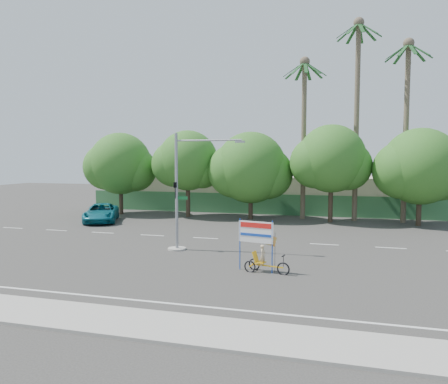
# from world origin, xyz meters

# --- Properties ---
(ground) EXTENTS (120.00, 120.00, 0.00)m
(ground) POSITION_xyz_m (0.00, 0.00, 0.00)
(ground) COLOR #33302D
(ground) RESTS_ON ground
(sidewalk_near) EXTENTS (50.00, 2.40, 0.12)m
(sidewalk_near) POSITION_xyz_m (0.00, -7.50, 0.06)
(sidewalk_near) COLOR gray
(sidewalk_near) RESTS_ON ground
(fence) EXTENTS (38.00, 0.08, 2.00)m
(fence) POSITION_xyz_m (0.00, 21.50, 1.00)
(fence) COLOR #336B3D
(fence) RESTS_ON ground
(building_left) EXTENTS (12.00, 8.00, 4.00)m
(building_left) POSITION_xyz_m (-10.00, 26.00, 2.00)
(building_left) COLOR beige
(building_left) RESTS_ON ground
(building_right) EXTENTS (14.00, 8.00, 3.60)m
(building_right) POSITION_xyz_m (8.00, 26.00, 1.80)
(building_right) COLOR beige
(building_right) RESTS_ON ground
(tree_far_left) EXTENTS (7.14, 6.00, 7.96)m
(tree_far_left) POSITION_xyz_m (-14.05, 18.00, 4.76)
(tree_far_left) COLOR #473828
(tree_far_left) RESTS_ON ground
(tree_left) EXTENTS (6.66, 5.60, 8.07)m
(tree_left) POSITION_xyz_m (-7.05, 18.00, 5.06)
(tree_left) COLOR #473828
(tree_left) RESTS_ON ground
(tree_center) EXTENTS (7.62, 6.40, 7.85)m
(tree_center) POSITION_xyz_m (-1.05, 18.00, 4.47)
(tree_center) COLOR #473828
(tree_center) RESTS_ON ground
(tree_right) EXTENTS (6.90, 5.80, 8.36)m
(tree_right) POSITION_xyz_m (5.95, 18.00, 5.24)
(tree_right) COLOR #473828
(tree_right) RESTS_ON ground
(tree_far_right) EXTENTS (7.38, 6.20, 7.94)m
(tree_far_right) POSITION_xyz_m (12.95, 18.00, 4.64)
(tree_far_right) COLOR #473828
(tree_far_right) RESTS_ON ground
(palm_tall) EXTENTS (3.73, 3.79, 17.45)m
(palm_tall) POSITION_xyz_m (8.00, 19.50, 10.46)
(palm_tall) COLOR #70604C
(palm_tall) RESTS_ON ground
(palm_mid) EXTENTS (3.73, 3.79, 15.45)m
(palm_mid) POSITION_xyz_m (12.00, 19.50, 9.40)
(palm_mid) COLOR #70604C
(palm_mid) RESTS_ON ground
(palm_short) EXTENTS (3.73, 3.79, 14.45)m
(palm_short) POSITION_xyz_m (3.50, 19.50, 8.86)
(palm_short) COLOR #70604C
(palm_short) RESTS_ON ground
(traffic_signal) EXTENTS (4.72, 1.10, 7.00)m
(traffic_signal) POSITION_xyz_m (-2.20, 3.98, 2.92)
(traffic_signal) COLOR gray
(traffic_signal) RESTS_ON ground
(trike_billboard) EXTENTS (2.60, 0.89, 2.60)m
(trike_billboard) POSITION_xyz_m (3.34, 0.29, 1.04)
(trike_billboard) COLOR black
(trike_billboard) RESTS_ON ground
(pickup_truck) EXTENTS (4.70, 6.21, 1.57)m
(pickup_truck) POSITION_xyz_m (-13.06, 12.84, 0.78)
(pickup_truck) COLOR #106574
(pickup_truck) RESTS_ON ground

